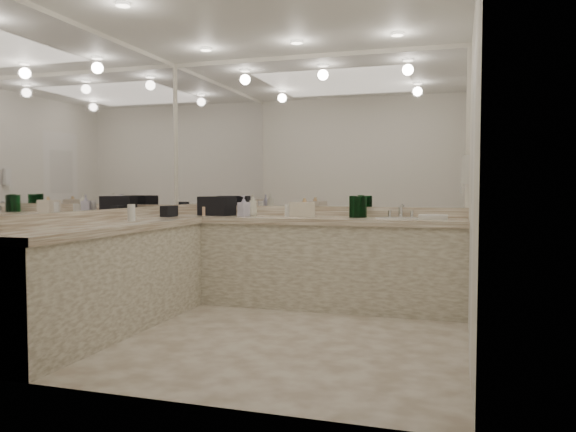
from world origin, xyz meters
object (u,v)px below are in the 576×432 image
(soap_bottle_a, at_px, (253,205))
(sink, at_px, (398,219))
(black_toiletry_bag, at_px, (217,206))
(soap_bottle_b, at_px, (244,206))
(hand_towel, at_px, (433,217))
(wall_phone, at_px, (465,170))
(cream_cosmetic_case, at_px, (302,209))
(soap_bottle_c, at_px, (304,207))

(soap_bottle_a, bearing_deg, sink, -0.16)
(black_toiletry_bag, height_order, soap_bottle_b, soap_bottle_b)
(hand_towel, bearing_deg, soap_bottle_a, 179.14)
(sink, xyz_separation_m, wall_phone, (0.61, -0.50, 0.46))
(hand_towel, bearing_deg, wall_phone, -59.61)
(wall_phone, relative_size, cream_cosmetic_case, 0.92)
(wall_phone, relative_size, soap_bottle_b, 1.10)
(soap_bottle_a, bearing_deg, black_toiletry_bag, 173.54)
(soap_bottle_a, height_order, soap_bottle_b, soap_bottle_a)
(sink, bearing_deg, soap_bottle_a, 179.84)
(wall_phone, xyz_separation_m, soap_bottle_a, (-2.10, 0.50, -0.34))
(sink, height_order, black_toiletry_bag, black_toiletry_bag)
(sink, xyz_separation_m, black_toiletry_bag, (-1.93, 0.05, 0.11))
(hand_towel, distance_m, soap_bottle_a, 1.82)
(cream_cosmetic_case, bearing_deg, black_toiletry_bag, 160.14)
(soap_bottle_a, relative_size, soap_bottle_b, 1.05)
(cream_cosmetic_case, xyz_separation_m, soap_bottle_a, (-0.52, -0.05, 0.04))
(wall_phone, bearing_deg, hand_towel, 120.39)
(black_toiletry_bag, relative_size, soap_bottle_c, 1.88)
(soap_bottle_a, distance_m, soap_bottle_b, 0.10)
(wall_phone, distance_m, black_toiletry_bag, 2.62)
(cream_cosmetic_case, height_order, soap_bottle_b, soap_bottle_b)
(soap_bottle_c, bearing_deg, soap_bottle_a, -173.34)
(cream_cosmetic_case, height_order, soap_bottle_a, soap_bottle_a)
(sink, relative_size, hand_towel, 1.66)
(soap_bottle_b, distance_m, soap_bottle_c, 0.63)
(black_toiletry_bag, relative_size, soap_bottle_a, 1.55)
(sink, height_order, cream_cosmetic_case, cream_cosmetic_case)
(soap_bottle_c, bearing_deg, cream_cosmetic_case, -144.56)
(soap_bottle_c, bearing_deg, sink, -4.01)
(wall_phone, relative_size, black_toiletry_bag, 0.68)
(wall_phone, bearing_deg, soap_bottle_b, 168.45)
(cream_cosmetic_case, bearing_deg, hand_towel, -22.89)
(cream_cosmetic_case, distance_m, soap_bottle_a, 0.52)
(soap_bottle_b, xyz_separation_m, soap_bottle_c, (0.62, 0.12, -0.01))
(cream_cosmetic_case, relative_size, soap_bottle_c, 1.37)
(wall_phone, distance_m, hand_towel, 0.70)
(hand_towel, height_order, soap_bottle_c, soap_bottle_c)
(cream_cosmetic_case, bearing_deg, soap_bottle_c, 15.76)
(soap_bottle_b, bearing_deg, black_toiletry_bag, 163.08)
(black_toiletry_bag, height_order, soap_bottle_a, soap_bottle_a)
(cream_cosmetic_case, height_order, soap_bottle_c, soap_bottle_c)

